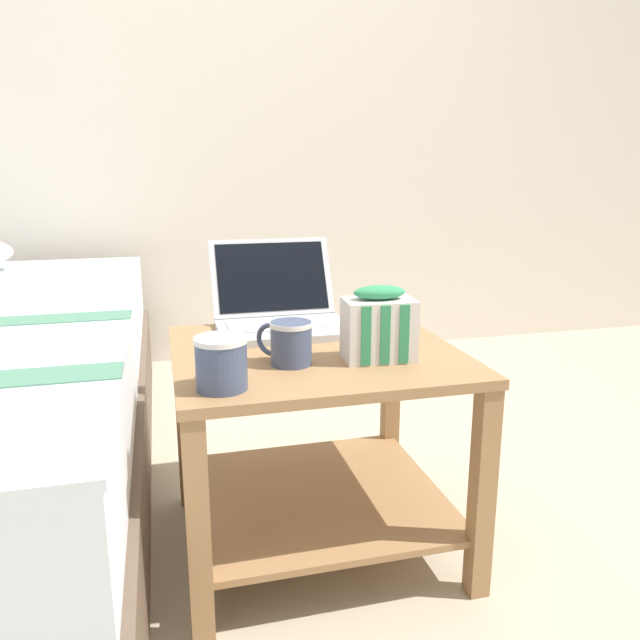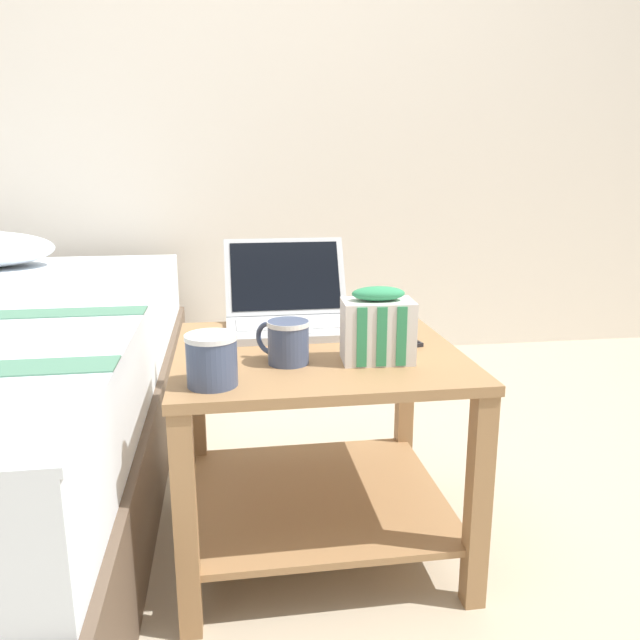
{
  "view_description": "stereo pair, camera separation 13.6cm",
  "coord_description": "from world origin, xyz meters",
  "views": [
    {
      "loc": [
        -0.33,
        -1.32,
        0.9
      ],
      "look_at": [
        0.0,
        -0.04,
        0.58
      ],
      "focal_mm": 35.0,
      "sensor_mm": 36.0,
      "label": 1
    },
    {
      "loc": [
        -0.2,
        -1.35,
        0.9
      ],
      "look_at": [
        0.0,
        -0.04,
        0.58
      ],
      "focal_mm": 35.0,
      "sensor_mm": 36.0,
      "label": 2
    }
  ],
  "objects": [
    {
      "name": "ground_plane",
      "position": [
        0.0,
        0.0,
        0.0
      ],
      "size": [
        8.0,
        8.0,
        0.0
      ],
      "primitive_type": "plane",
      "color": "tan"
    },
    {
      "name": "bedside_table",
      "position": [
        0.0,
        0.0,
        0.32
      ],
      "size": [
        0.64,
        0.59,
        0.5
      ],
      "color": "#997047",
      "rests_on": "ground_plane"
    },
    {
      "name": "laptop",
      "position": [
        -0.04,
        0.21,
        0.54
      ],
      "size": [
        0.33,
        0.32,
        0.21
      ],
      "color": "#B7BABC",
      "rests_on": "bedside_table"
    },
    {
      "name": "mug_front_right",
      "position": [
        -0.08,
        -0.09,
        0.55
      ],
      "size": [
        0.11,
        0.1,
        0.09
      ],
      "color": "#3F4C6B",
      "rests_on": "bedside_table"
    },
    {
      "name": "mug_front_left",
      "position": [
        -0.23,
        -0.2,
        0.55
      ],
      "size": [
        0.1,
        0.14,
        0.1
      ],
      "color": "#3F4C6B",
      "rests_on": "bedside_table"
    },
    {
      "name": "snack_bag",
      "position": [
        0.11,
        -0.1,
        0.57
      ],
      "size": [
        0.16,
        0.11,
        0.16
      ],
      "color": "silver",
      "rests_on": "bedside_table"
    },
    {
      "name": "back_wall",
      "position": [
        0.0,
        1.62,
        1.25
      ],
      "size": [
        8.0,
        0.05,
        2.5
      ],
      "color": "beige",
      "rests_on": "ground_plane"
    },
    {
      "name": "cell_phone",
      "position": [
        0.19,
        0.04,
        0.5
      ],
      "size": [
        0.11,
        0.15,
        0.01
      ],
      "color": "black",
      "rests_on": "bedside_table"
    }
  ]
}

